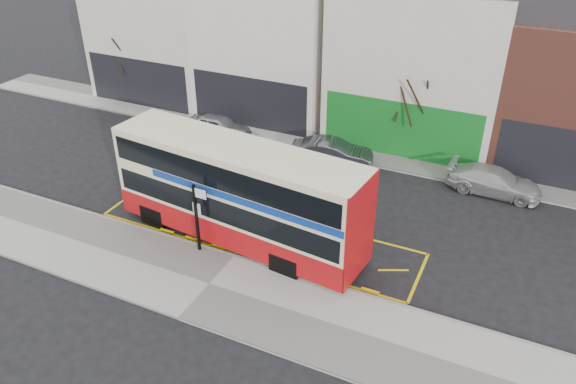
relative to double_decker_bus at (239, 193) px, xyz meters
The scene contains 15 objects.
ground 2.49m from the double_decker_bus, 64.97° to the right, with size 120.00×120.00×0.00m, color black.
pavement 3.90m from the double_decker_bus, 82.64° to the right, with size 40.00×4.00×0.15m, color #A7A59E.
kerb 2.58m from the double_decker_bus, 71.87° to the right, with size 40.00×0.15×0.15m, color gray.
far_pavement 10.37m from the double_decker_bus, 87.68° to the left, with size 50.00×3.00×0.15m, color #A7A59E.
road_markings 2.43m from the double_decker_bus, 60.34° to the left, with size 14.00×3.40×0.01m, color yellow, non-canonical shape.
terrace_far_left 19.41m from the double_decker_bus, 132.86° to the left, with size 8.00×8.01×10.80m.
terrace_left 15.30m from the double_decker_bus, 109.84° to the left, with size 8.00×8.01×11.80m.
terrace_green_shop 14.90m from the double_decker_bus, 74.51° to the left, with size 9.00×8.01×11.30m.
double_decker_bus is the anchor object (origin of this frame).
bus_stop_post 1.85m from the double_decker_bus, 124.22° to the right, with size 0.75×0.13×3.03m.
car_silver 10.56m from the double_decker_bus, 126.30° to the left, with size 1.54×3.82×1.30m, color silver.
car_grey 8.08m from the double_decker_bus, 82.78° to the left, with size 1.49×4.28×1.41m, color #494A51.
car_white 12.57m from the double_decker_bus, 43.39° to the left, with size 1.77×4.36×1.26m, color #BCBCBC.
street_tree_left 17.99m from the double_decker_bus, 142.79° to the left, with size 2.61×2.61×5.63m.
street_tree_right 11.57m from the double_decker_bus, 67.64° to the left, with size 2.73×2.73×5.90m.
Camera 1 is at (9.64, -15.84, 13.84)m, focal length 35.00 mm.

